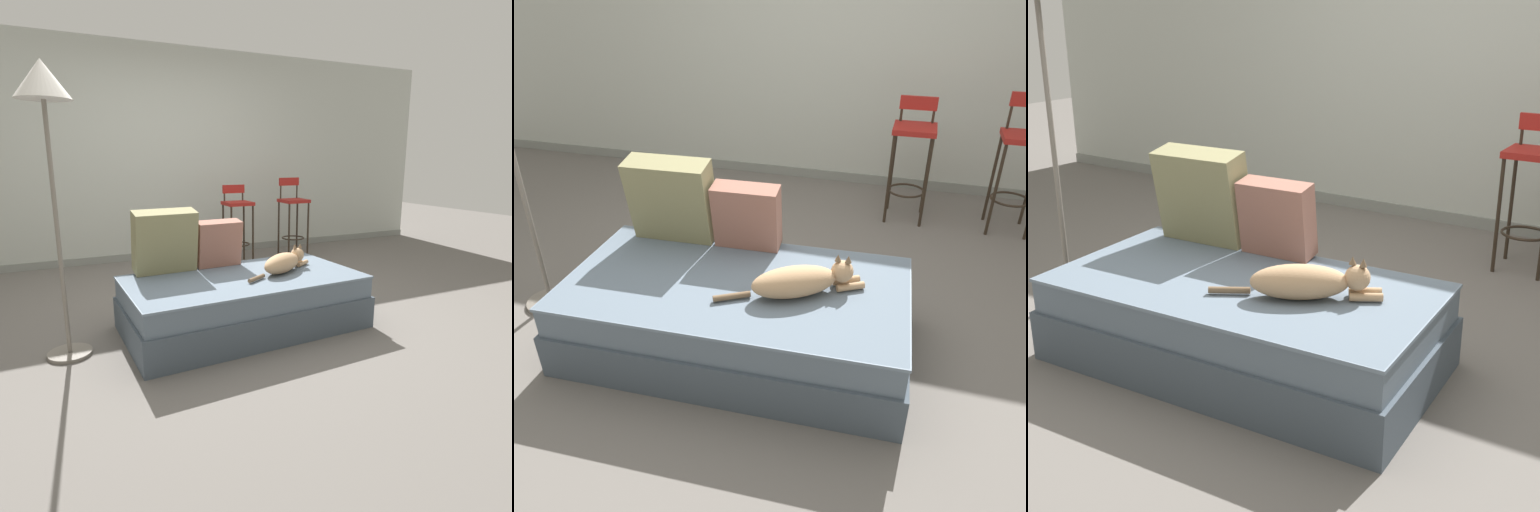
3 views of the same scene
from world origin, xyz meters
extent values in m
plane|color=#66605B|center=(0.00, 0.00, 0.00)|extent=(16.00, 16.00, 0.00)
cube|color=#B7BCB2|center=(0.00, 2.25, 1.30)|extent=(8.00, 0.10, 2.60)
cube|color=gray|center=(0.00, 2.20, 0.04)|extent=(8.00, 0.02, 0.09)
cube|color=#44505B|center=(0.00, -0.40, 0.12)|extent=(1.80, 1.03, 0.24)
cube|color=slate|center=(0.00, -0.40, 0.32)|extent=(1.76, 0.98, 0.17)
cube|color=slate|center=(0.00, -0.40, 0.40)|extent=(1.77, 1.00, 0.02)
cube|color=#847F56|center=(-0.50, -0.05, 0.65)|extent=(0.48, 0.27, 0.49)
cube|color=#936051|center=(-0.06, -0.03, 0.60)|extent=(0.37, 0.20, 0.38)
ellipsoid|color=tan|center=(0.31, -0.43, 0.48)|extent=(0.45, 0.36, 0.15)
sphere|color=tan|center=(0.52, -0.31, 0.50)|extent=(0.11, 0.11, 0.11)
cone|color=brown|center=(0.49, -0.31, 0.57)|extent=(0.03, 0.03, 0.04)
cone|color=brown|center=(0.54, -0.31, 0.57)|extent=(0.03, 0.03, 0.04)
cylinder|color=tan|center=(0.57, -0.31, 0.43)|extent=(0.14, 0.10, 0.04)
cylinder|color=tan|center=(0.54, -0.26, 0.43)|extent=(0.14, 0.10, 0.04)
cylinder|color=brown|center=(0.04, -0.56, 0.42)|extent=(0.17, 0.12, 0.03)
cylinder|color=#2D2319|center=(0.62, 1.38, 0.36)|extent=(0.02, 0.02, 0.72)
cylinder|color=#2D2319|center=(0.62, 1.66, 0.36)|extent=(0.02, 0.02, 0.72)
torus|color=#2D2319|center=(0.75, 1.52, 0.24)|extent=(0.29, 0.29, 0.02)
cube|color=maroon|center=(0.75, 1.52, 0.74)|extent=(0.32, 0.32, 0.04)
cylinder|color=#2D2319|center=(0.63, 1.65, 0.81)|extent=(0.02, 0.02, 0.18)
cylinder|color=slate|center=(-1.23, -0.36, 0.01)|extent=(0.28, 0.28, 0.02)
cylinder|color=slate|center=(-1.23, -0.36, 0.80)|extent=(0.03, 0.03, 1.60)
camera|label=1|loc=(-1.22, -3.24, 1.27)|focal=30.00mm
camera|label=2|loc=(0.77, -2.39, 1.77)|focal=35.00mm
camera|label=3|loc=(1.75, -2.80, 1.60)|focal=50.00mm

